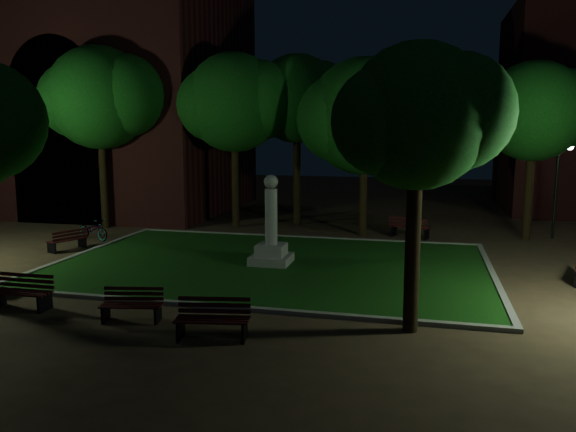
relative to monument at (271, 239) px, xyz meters
The scene contains 19 objects.
ground 2.22m from the monument, 90.00° to the right, with size 80.00×80.00×0.00m, color #412E1E.
lawn 0.92m from the monument, ahead, with size 15.00×10.00×0.08m, color #123E0E.
lawn_kerb 0.90m from the monument, ahead, with size 15.40×10.40×0.12m.
monument is the anchor object (origin of this frame).
building_main 20.77m from the monument, 143.38° to the left, with size 20.00×12.00×15.00m.
tree_north_wl 9.62m from the monument, 117.09° to the left, with size 5.87×4.79×8.53m.
tree_north_er 8.30m from the monument, 67.31° to the left, with size 6.42×5.24×8.05m.
tree_ne 13.13m from the monument, 36.57° to the left, with size 5.29×4.32×7.78m.
tree_se 8.67m from the monument, 47.72° to the right, with size 4.19×3.42×6.88m.
tree_nw 12.59m from the monument, 150.89° to the left, with size 6.06×4.94×8.82m.
tree_far_north 10.16m from the monument, 95.92° to the left, with size 5.37×4.38×8.53m.
lamppost_nw 14.72m from the monument, 151.67° to the left, with size 1.18×0.28×4.14m.
lamppost_ne 13.61m from the monument, 35.39° to the left, with size 1.18×0.28×4.24m.
bench_near_left 6.83m from the monument, 106.38° to the right, with size 1.62×0.83×0.85m.
bench_near_right 7.23m from the monument, 85.74° to the right, with size 1.80×0.88×0.95m.
bench_west_near 8.30m from the monument, 130.33° to the right, with size 1.70×0.61×0.93m.
bench_left_side 8.68m from the monument, behind, with size 1.10×1.67×0.87m.
bench_far_side 7.98m from the monument, 53.73° to the left, with size 1.86×1.12×0.96m.
bicycle 9.30m from the monument, 163.38° to the left, with size 0.63×1.81×0.95m, color black.
Camera 1 is at (5.21, -17.04, 4.90)m, focal length 35.00 mm.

